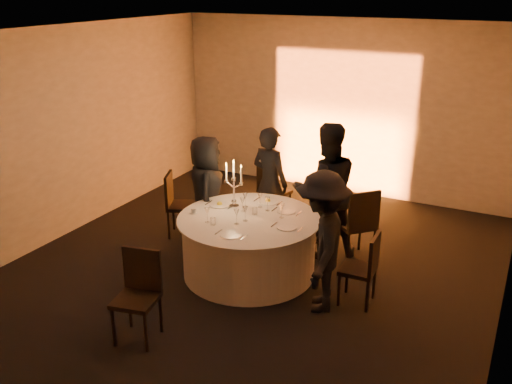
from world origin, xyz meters
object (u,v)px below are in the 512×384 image
at_px(chair_back_right, 359,221).
at_px(guest_back_right, 326,191).
at_px(chair_front, 139,289).
at_px(candelabra, 234,191).
at_px(guest_right, 322,242).
at_px(coffee_cup, 194,211).
at_px(chair_left, 177,201).
at_px(chair_right, 364,266).
at_px(guest_back_left, 270,182).
at_px(chair_back_left, 272,189).
at_px(banquet_table, 249,246).
at_px(guest_left, 207,192).

distance_m(chair_back_right, guest_back_right, 0.59).
relative_size(chair_front, candelabra, 1.49).
distance_m(guest_right, coffee_cup, 1.81).
height_order(chair_left, chair_right, chair_left).
bearing_deg(chair_left, coffee_cup, -156.99).
bearing_deg(guest_back_left, chair_back_left, -54.16).
distance_m(banquet_table, candelabra, 0.74).
xyz_separation_m(guest_left, guest_back_left, (0.65, 0.69, 0.02)).
bearing_deg(guest_right, banquet_table, -125.46).
distance_m(banquet_table, guest_back_right, 1.29).
bearing_deg(chair_back_left, coffee_cup, 98.54).
bearing_deg(chair_front, guest_right, 31.24).
bearing_deg(guest_back_right, chair_right, 95.79).
xyz_separation_m(chair_front, guest_back_right, (1.05, 2.69, 0.38)).
bearing_deg(guest_left, chair_back_right, -106.53).
relative_size(guest_left, guest_back_right, 0.86).
bearing_deg(chair_front, guest_back_right, 57.18).
xyz_separation_m(guest_back_left, guest_right, (1.39, -1.56, 0.00)).
height_order(chair_front, coffee_cup, chair_front).
distance_m(chair_right, guest_back_left, 2.23).
height_order(chair_back_left, candelabra, candelabra).
bearing_deg(guest_right, chair_right, 107.05).
distance_m(guest_back_left, candelabra, 0.98).
distance_m(chair_front, guest_back_left, 2.95).
xyz_separation_m(chair_front, guest_left, (-0.55, 2.25, 0.25)).
xyz_separation_m(chair_back_right, chair_front, (-1.52, -2.70, -0.03)).
relative_size(banquet_table, guest_left, 1.13).
relative_size(guest_left, guest_right, 0.97).
height_order(coffee_cup, candelabra, candelabra).
bearing_deg(chair_left, guest_right, -133.13).
relative_size(chair_back_left, chair_right, 1.05).
distance_m(chair_back_left, guest_right, 2.62).
distance_m(chair_left, chair_back_right, 2.66).
xyz_separation_m(chair_back_right, coffee_cup, (-1.84, -1.14, 0.22)).
relative_size(guest_back_right, guest_right, 1.13).
bearing_deg(chair_back_right, guest_back_left, -55.77).
relative_size(banquet_table, chair_left, 1.90).
height_order(chair_back_right, guest_back_left, guest_back_left).
bearing_deg(guest_back_left, coffee_cup, 86.48).
relative_size(guest_back_left, guest_right, 0.99).
height_order(chair_back_right, guest_left, guest_left).
xyz_separation_m(chair_back_right, chair_right, (0.39, -1.03, -0.09)).
bearing_deg(coffee_cup, guest_right, -5.65).
xyz_separation_m(chair_left, guest_back_right, (2.15, 0.38, 0.39)).
height_order(guest_back_right, guest_right, guest_back_right).
xyz_separation_m(banquet_table, chair_back_left, (-0.49, 1.71, 0.14)).
xyz_separation_m(chair_back_left, guest_back_left, (0.21, -0.50, 0.30)).
relative_size(chair_front, guest_left, 0.61).
relative_size(chair_front, coffee_cup, 8.80).
distance_m(guest_left, guest_back_left, 0.95).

